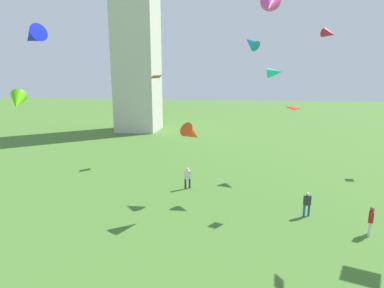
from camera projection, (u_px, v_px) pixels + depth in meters
person_0 at (307, 203)px, 21.45m from camera, size 0.52×0.43×1.73m
person_1 at (371, 219)px, 18.91m from camera, size 0.44×0.54×1.81m
person_3 at (188, 177)px, 26.72m from camera, size 0.55×0.52×1.85m
kite_flying_0 at (33, 37)px, 22.88m from camera, size 2.47×2.14×1.75m
kite_flying_1 at (275, 72)px, 24.81m from camera, size 1.41×1.14×0.93m
kite_flying_2 at (269, 5)px, 14.61m from camera, size 1.19×1.77×1.47m
kite_flying_4 at (192, 134)px, 21.23m from camera, size 1.78×1.99×1.59m
kite_flying_6 at (293, 108)px, 21.91m from camera, size 0.96×1.03×0.23m
kite_flying_7 at (156, 77)px, 34.17m from camera, size 1.27×1.28×0.39m
kite_flying_8 at (251, 43)px, 25.71m from camera, size 1.71×1.74×1.42m
kite_flying_10 at (18, 101)px, 21.54m from camera, size 1.75×2.10×1.66m
kite_flying_11 at (329, 34)px, 30.39m from camera, size 1.62×1.71×1.23m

